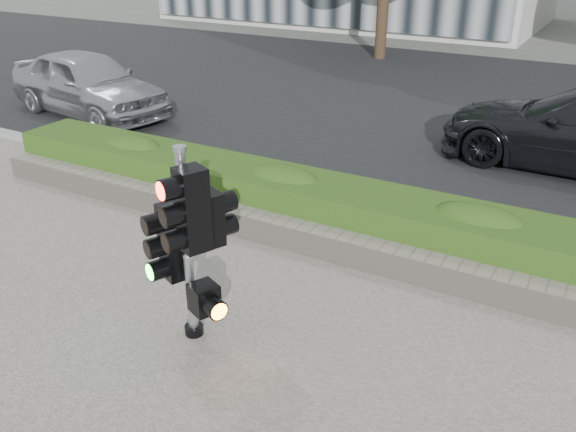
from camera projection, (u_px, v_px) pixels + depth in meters
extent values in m
plane|color=#51514C|center=(261.00, 340.00, 6.26)|extent=(120.00, 120.00, 0.00)
cube|color=black|center=(488.00, 110.00, 14.11)|extent=(60.00, 13.00, 0.02)
cube|color=gray|center=(377.00, 219.00, 8.71)|extent=(60.00, 0.25, 0.12)
cube|color=gray|center=(340.00, 247.00, 7.66)|extent=(12.00, 0.32, 0.34)
cube|color=#547C26|center=(361.00, 215.00, 8.10)|extent=(12.00, 1.00, 0.68)
cylinder|color=black|center=(194.00, 329.00, 6.29)|extent=(0.19, 0.19, 0.10)
cylinder|color=gray|center=(188.00, 249.00, 5.88)|extent=(0.10, 0.10, 1.99)
cylinder|color=gray|center=(180.00, 149.00, 5.44)|extent=(0.13, 0.13, 0.05)
cube|color=#FF1107|center=(192.00, 210.00, 5.48)|extent=(0.33, 0.33, 0.80)
cube|color=#14E51E|center=(174.00, 241.00, 6.03)|extent=(0.33, 0.33, 0.80)
cube|color=black|center=(208.00, 219.00, 5.87)|extent=(0.33, 0.33, 0.54)
cube|color=orange|center=(204.00, 298.00, 5.94)|extent=(0.33, 0.33, 0.29)
imported|color=#A8A9AF|center=(88.00, 83.00, 13.41)|extent=(4.38, 2.34, 1.42)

